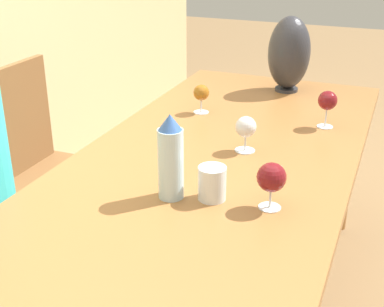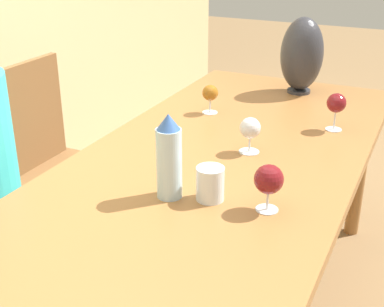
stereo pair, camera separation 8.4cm
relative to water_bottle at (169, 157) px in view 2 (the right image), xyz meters
name	(u,v)px [view 2 (the right image)]	position (x,y,z in m)	size (l,w,h in m)	color
dining_table	(188,206)	(0.08, -0.02, -0.19)	(2.59, 0.93, 0.74)	#936033
water_bottle	(169,157)	(0.00, 0.00, 0.00)	(0.08, 0.08, 0.26)	silver
water_tumbler	(210,184)	(0.03, -0.12, -0.07)	(0.08, 0.08, 0.10)	silver
vase	(302,55)	(1.17, -0.08, 0.06)	(0.20, 0.20, 0.35)	#2D2D33
wine_glass_0	(269,180)	(0.04, -0.29, -0.03)	(0.08, 0.08, 0.14)	silver
wine_glass_1	(210,94)	(0.73, 0.19, -0.04)	(0.07, 0.07, 0.12)	silver
wine_glass_3	(250,129)	(0.41, -0.10, -0.04)	(0.07, 0.07, 0.13)	silver
wine_glass_4	(336,104)	(0.75, -0.33, -0.02)	(0.07, 0.07, 0.15)	silver
chair_far	(58,161)	(0.48, 0.81, -0.37)	(0.44, 0.44, 0.94)	brown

